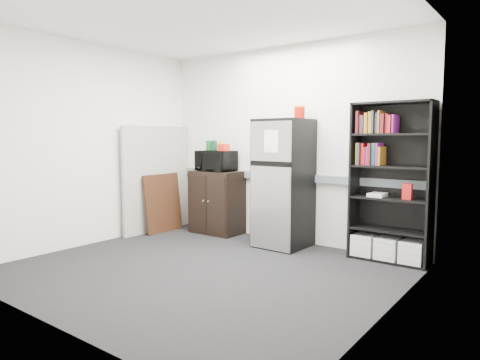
{
  "coord_description": "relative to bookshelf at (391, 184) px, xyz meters",
  "views": [
    {
      "loc": [
        3.08,
        -3.42,
        1.44
      ],
      "look_at": [
        -0.16,
        0.9,
        0.91
      ],
      "focal_mm": 32.0,
      "sensor_mm": 36.0,
      "label": 1
    }
  ],
  "objects": [
    {
      "name": "framed_poster",
      "position": [
        -3.3,
        -0.49,
        -0.47
      ],
      "size": [
        0.14,
        0.69,
        0.89
      ],
      "rotation": [
        0.0,
        -0.11,
        0.0
      ],
      "color": "black",
      "rests_on": "floor"
    },
    {
      "name": "cubicle_partition",
      "position": [
        -3.43,
        -0.49,
        -0.1
      ],
      "size": [
        0.06,
        1.3,
        1.62
      ],
      "color": "#9F988D",
      "rests_on": "floor"
    },
    {
      "name": "snack_bag",
      "position": [
        -2.42,
        -0.1,
        0.39
      ],
      "size": [
        0.2,
        0.15,
        0.1
      ],
      "primitive_type": "cube",
      "rotation": [
        0.0,
        0.0,
        -0.28
      ],
      "color": "red",
      "rests_on": "microwave"
    },
    {
      "name": "cabinet",
      "position": [
        -2.58,
        -0.06,
        -0.44
      ],
      "size": [
        0.76,
        0.5,
        0.95
      ],
      "color": "black",
      "rests_on": "floor"
    },
    {
      "name": "coffee_can",
      "position": [
        -1.2,
        -0.02,
        0.87
      ],
      "size": [
        0.14,
        0.14,
        0.19
      ],
      "color": "#991107",
      "rests_on": "refrigerator"
    },
    {
      "name": "floor",
      "position": [
        -1.53,
        -1.57,
        -0.91
      ],
      "size": [
        4.0,
        4.0,
        0.0
      ],
      "primitive_type": "plane",
      "color": "black",
      "rests_on": "ground"
    },
    {
      "name": "electrical_raceway",
      "position": [
        -1.53,
        0.15,
        -0.01
      ],
      "size": [
        3.92,
        0.05,
        0.1
      ],
      "primitive_type": "cube",
      "color": "slate",
      "rests_on": "wall_back"
    },
    {
      "name": "snack_box_a",
      "position": [
        -2.75,
        -0.05,
        0.41
      ],
      "size": [
        0.08,
        0.07,
        0.15
      ],
      "primitive_type": "cube",
      "rotation": [
        0.0,
        0.0,
        -0.25
      ],
      "color": "#19591F",
      "rests_on": "microwave"
    },
    {
      "name": "bookshelf",
      "position": [
        0.0,
        0.0,
        0.0
      ],
      "size": [
        0.9,
        0.34,
        1.85
      ],
      "color": "black",
      "rests_on": "floor"
    },
    {
      "name": "wall_left",
      "position": [
        -3.53,
        -1.57,
        0.44
      ],
      "size": [
        0.02,
        3.5,
        2.7
      ],
      "primitive_type": "cube",
      "color": "white",
      "rests_on": "floor"
    },
    {
      "name": "ceiling",
      "position": [
        -1.53,
        -1.57,
        1.79
      ],
      "size": [
        4.0,
        3.5,
        0.02
      ],
      "primitive_type": "cube",
      "color": "white",
      "rests_on": "wall_back"
    },
    {
      "name": "refrigerator",
      "position": [
        -1.36,
        -0.14,
        -0.07
      ],
      "size": [
        0.65,
        0.68,
        1.69
      ],
      "rotation": [
        0.0,
        0.0,
        -0.03
      ],
      "color": "black",
      "rests_on": "floor"
    },
    {
      "name": "snack_box_c",
      "position": [
        -2.51,
        -0.05,
        0.41
      ],
      "size": [
        0.07,
        0.06,
        0.14
      ],
      "primitive_type": "cube",
      "rotation": [
        0.0,
        0.0,
        -0.09
      ],
      "color": "gold",
      "rests_on": "microwave"
    },
    {
      "name": "wall_right",
      "position": [
        0.47,
        -1.57,
        0.44
      ],
      "size": [
        0.02,
        3.5,
        2.7
      ],
      "primitive_type": "cube",
      "color": "white",
      "rests_on": "floor"
    },
    {
      "name": "wall_back",
      "position": [
        -1.53,
        0.18,
        0.44
      ],
      "size": [
        4.0,
        0.02,
        2.7
      ],
      "primitive_type": "cube",
      "color": "white",
      "rests_on": "floor"
    },
    {
      "name": "microwave",
      "position": [
        -2.58,
        -0.08,
        0.19
      ],
      "size": [
        0.56,
        0.39,
        0.31
      ],
      "primitive_type": "imported",
      "rotation": [
        0.0,
        0.0,
        0.03
      ],
      "color": "black",
      "rests_on": "cabinet"
    },
    {
      "name": "snack_box_b",
      "position": [
        -2.64,
        -0.05,
        0.41
      ],
      "size": [
        0.07,
        0.05,
        0.15
      ],
      "primitive_type": "cube",
      "rotation": [
        0.0,
        0.0,
        -0.04
      ],
      "color": "#0D3B28",
      "rests_on": "microwave"
    },
    {
      "name": "wall_note",
      "position": [
        -1.88,
        0.18,
        0.64
      ],
      "size": [
        0.14,
        0.0,
        0.1
      ],
      "primitive_type": "cube",
      "color": "white",
      "rests_on": "wall_back"
    }
  ]
}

